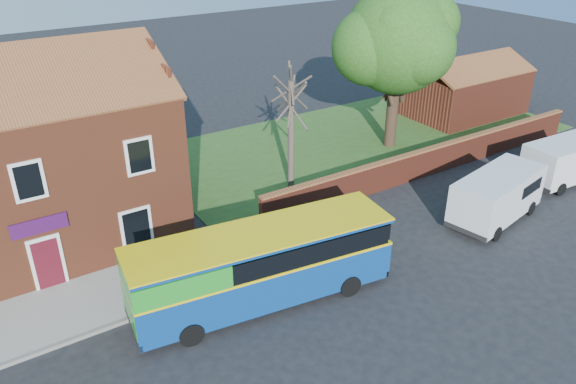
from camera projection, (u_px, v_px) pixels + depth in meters
ground at (313, 332)px, 19.45m from camera, size 120.00×120.00×0.00m
pavement at (64, 311)px, 20.34m from camera, size 18.00×3.50×0.12m
kerb at (77, 339)px, 19.03m from camera, size 18.00×0.15×0.14m
grass_strip at (363, 138)px, 35.42m from camera, size 26.00×12.00×0.04m
shop_building at (15, 171)px, 23.10m from camera, size 12.30×8.13×10.50m
boundary_wall at (435, 159)px, 30.57m from camera, size 22.00×0.38×1.60m
outbuilding at (465, 91)px, 39.03m from camera, size 8.20×5.06×4.17m
bus at (254, 265)px, 20.12m from camera, size 9.89×3.62×2.95m
van_near at (497, 195)px, 25.81m from camera, size 5.54×3.08×2.30m
van_far at (569, 159)px, 29.50m from camera, size 5.29×2.36×2.28m
large_tree at (397, 42)px, 31.73m from camera, size 7.83×6.19×9.55m
bare_tree at (291, 130)px, 28.02m from camera, size 2.32×2.76×6.18m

